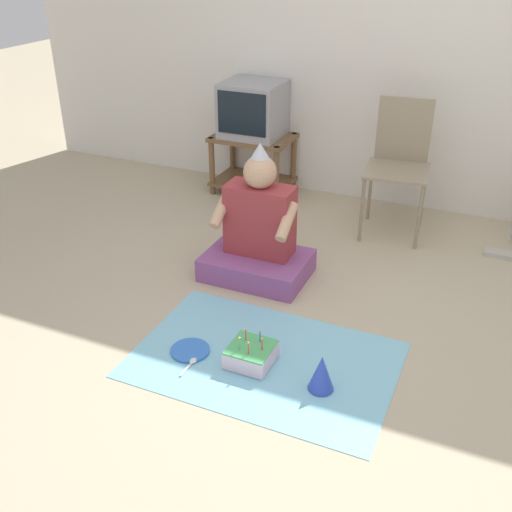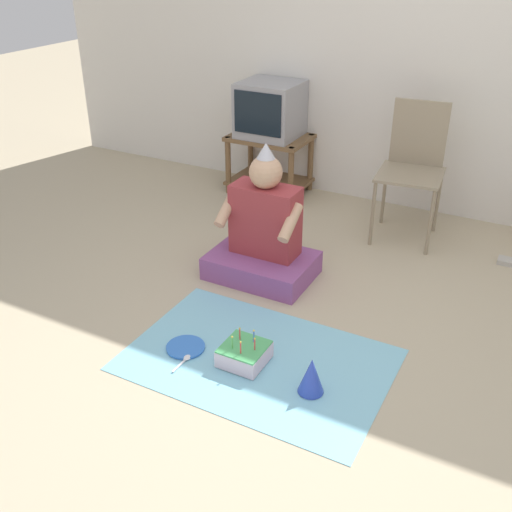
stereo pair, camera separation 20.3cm
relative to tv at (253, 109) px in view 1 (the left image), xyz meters
name	(u,v)px [view 1 (the left image)]	position (x,y,z in m)	size (l,w,h in m)	color
ground_plane	(311,358)	(1.14, -1.86, -0.66)	(16.00, 16.00, 0.00)	tan
wall_back	(423,28)	(1.14, 0.24, 0.61)	(6.40, 0.06, 2.55)	silver
tv_stand	(253,159)	(0.00, 0.00, -0.39)	(0.61, 0.43, 0.46)	brown
tv	(253,109)	(0.00, 0.00, 0.00)	(0.44, 0.42, 0.41)	#99999E
folding_chair	(400,158)	(1.18, -0.24, -0.15)	(0.45, 0.46, 0.89)	gray
person_seated	(258,237)	(0.57, -1.21, -0.41)	(0.61, 0.44, 0.82)	#8C4C8C
party_cloth	(264,359)	(0.94, -1.97, -0.66)	(1.26, 0.84, 0.01)	#7FC6E0
birthday_cake	(251,354)	(0.89, -2.02, -0.61)	(0.21, 0.21, 0.16)	silver
party_hat_blue	(322,373)	(1.26, -2.06, -0.57)	(0.12, 0.12, 0.18)	blue
paper_plate	(190,350)	(0.57, -2.06, -0.65)	(0.20, 0.20, 0.01)	blue
plastic_spoon_near	(192,363)	(0.63, -2.15, -0.65)	(0.04, 0.15, 0.01)	white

